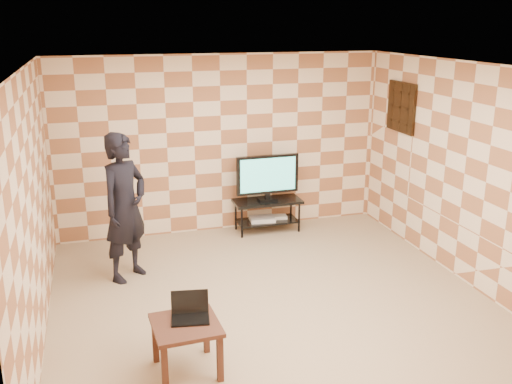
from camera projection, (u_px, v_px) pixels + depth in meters
floor at (270, 299)px, 6.73m from camera, size 5.00×5.00×0.00m
wall_back at (221, 145)px, 8.64m from camera, size 5.00×0.02×2.70m
wall_front at (378, 287)px, 4.04m from camera, size 5.00×0.02×2.70m
wall_left at (32, 210)px, 5.67m from camera, size 0.02×5.00×2.70m
wall_right at (464, 174)px, 7.01m from camera, size 0.02×5.00×2.70m
ceiling at (272, 66)px, 5.95m from camera, size 5.00×5.00×0.02m
wall_art at (401, 107)px, 8.25m from camera, size 0.04×0.72×0.72m
tv_stand at (267, 208)px, 8.82m from camera, size 1.04×0.47×0.50m
tv at (268, 176)px, 8.66m from camera, size 0.98×0.19×0.71m
dvd_player at (262, 219)px, 8.83m from camera, size 0.40×0.31×0.06m
game_console at (280, 217)px, 8.94m from camera, size 0.24×0.19×0.05m
side_table at (186, 332)px, 5.24m from camera, size 0.63×0.63×0.50m
laptop at (190, 312)px, 5.31m from camera, size 0.39×0.33×0.23m
person at (125, 207)px, 7.05m from camera, size 0.81×0.79×1.88m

